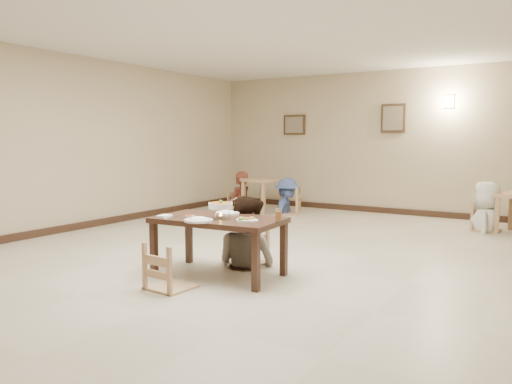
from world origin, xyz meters
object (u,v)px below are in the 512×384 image
Objects in this scene: main_diner at (247,196)px; drink_glass at (278,215)px; curry_warmer at (221,206)px; bg_table_left at (263,185)px; bg_chair_lr at (287,188)px; bg_diner_b at (288,178)px; bg_diner_a at (240,171)px; chair_far at (247,229)px; bg_chair_ll at (240,189)px; bg_chair_rl at (487,204)px; bg_diner_c at (488,181)px; main_table at (219,224)px; chair_near at (171,245)px.

main_diner is 12.33× the size of drink_glass.
curry_warmer is 5.26m from bg_table_left.
bg_table_left is 0.80× the size of bg_chair_lr.
bg_table_left is at bearing 75.48° from bg_diner_b.
bg_diner_b is at bearing 93.50° from bg_diner_a.
bg_chair_ll is at bearing 144.53° from chair_far.
curry_warmer is 0.33× the size of bg_chair_rl.
bg_chair_ll reaches higher than chair_far.
bg_diner_b is (1.24, -0.06, 0.31)m from bg_chair_ll.
bg_diner_c is at bearing -110.01° from main_diner.
bg_diner_a is 5.07m from bg_diner_c.
chair_far is 4.96m from bg_diner_a.
bg_diner_a is at bearing 75.83° from bg_diner_b.
main_diner is 4.71m from bg_chair_rl.
bg_diner_b is at bearing 92.34° from bg_chair_rl.
bg_diner_b reaches higher than main_table.
bg_diner_c is (2.18, 4.74, 0.03)m from curry_warmer.
bg_chair_rl is at bearing -110.01° from main_diner.
bg_table_left is at bearing 111.19° from main_table.
drink_glass is at bearing 155.77° from main_diner.
bg_chair_rl is at bearing 72.14° from bg_chair_lr.
bg_diner_c reaches higher than bg_chair_rl.
bg_table_left is at bearing -91.70° from bg_diner_c.
bg_diner_a is (-2.81, 4.06, 0.41)m from chair_far.
curry_warmer is (0.04, -0.61, -0.05)m from main_diner.
bg_table_left is (-2.22, 4.69, -0.01)m from main_table.
bg_diner_b reaches higher than bg_chair_lr.
bg_diner_b is at bearing -91.16° from bg_diner_c.
bg_table_left is 4.46m from bg_chair_rl.
bg_diner_b is (-1.62, 4.09, -0.11)m from main_diner.
bg_chair_rl is at bearing -100.62° from bg_diner_b.
main_diner is (0.01, 0.57, 0.27)m from main_table.
curry_warmer is at bearing -103.35° from chair_near.
curry_warmer is 5.58m from bg_chair_ll.
bg_diner_c is (1.52, 4.57, 0.11)m from drink_glass.
bg_chair_lr is at bearing -11.24° from bg_diner_b.
main_table is at bearing -97.87° from chair_near.
bg_diner_c is (4.46, 0.01, 0.27)m from bg_table_left.
bg_diner_a is at bearing 116.90° from main_table.
bg_chair_rl reaches higher than chair_far.
bg_chair_rl is (1.52, 4.57, -0.28)m from drink_glass.
main_table is at bearing -67.05° from chair_far.
bg_chair_lr is at bearing 92.34° from bg_chair_rl.
bg_diner_a is at bearing 98.06° from bg_chair_ll.
chair_near is at bearing -137.12° from drink_glass.
bg_diner_b is (-1.46, 5.32, 0.30)m from chair_near.
chair_near is 1.19m from drink_glass.
chair_near is 0.61× the size of bg_diner_b.
bg_chair_ll is 0.40m from bg_diner_a.
chair_far is 4.94m from bg_chair_ll.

